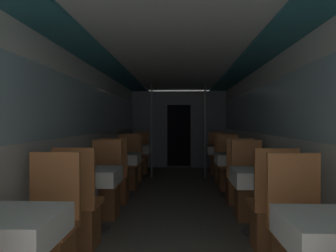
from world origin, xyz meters
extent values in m
cube|color=silver|center=(-1.31, 3.78, 1.05)|extent=(0.05, 10.36, 2.10)
cube|color=silver|center=(-1.30, 3.78, 1.44)|extent=(0.03, 9.54, 0.74)
cube|color=silver|center=(1.31, 3.78, 1.05)|extent=(0.05, 10.36, 2.10)
cube|color=silver|center=(1.30, 3.78, 1.44)|extent=(0.03, 9.54, 0.74)
cube|color=silver|center=(0.00, 3.78, 2.15)|extent=(2.63, 10.36, 0.04)
cube|color=#2D707F|center=(-1.08, 3.78, 2.11)|extent=(0.47, 9.95, 0.03)
cube|color=#2D707F|center=(1.08, 3.78, 2.11)|extent=(0.47, 9.95, 0.03)
cube|color=gray|center=(0.00, 8.09, 1.05)|extent=(2.58, 0.08, 2.10)
cube|color=black|center=(0.00, 8.04, 0.88)|extent=(0.64, 0.01, 1.68)
cube|color=#93704C|center=(-0.94, 0.93, 0.70)|extent=(0.54, 0.54, 0.02)
cube|color=white|center=(-0.94, 0.93, 0.63)|extent=(0.58, 0.58, 0.17)
cube|color=#D17A42|center=(-0.94, 1.45, 0.45)|extent=(0.40, 0.40, 0.05)
cube|color=#D17A42|center=(-0.94, 1.63, 0.74)|extent=(0.40, 0.04, 0.54)
cylinder|color=#4C4C51|center=(-0.94, 2.77, 0.01)|extent=(0.40, 0.40, 0.01)
cylinder|color=#B7B7BC|center=(-0.94, 2.77, 0.35)|extent=(0.11, 0.11, 0.68)
cube|color=#93704C|center=(-0.94, 2.77, 0.70)|extent=(0.54, 0.54, 0.02)
cube|color=white|center=(-0.94, 2.77, 0.63)|extent=(0.58, 0.58, 0.17)
cube|color=#9C5B31|center=(-0.94, 2.25, 0.21)|extent=(0.34, 0.34, 0.42)
cube|color=#D17A42|center=(-0.94, 2.25, 0.45)|extent=(0.40, 0.40, 0.05)
cube|color=#D17A42|center=(-0.94, 2.07, 0.74)|extent=(0.40, 0.04, 0.54)
cube|color=#9C5B31|center=(-0.94, 3.28, 0.21)|extent=(0.34, 0.34, 0.42)
cube|color=#D17A42|center=(-0.94, 3.28, 0.45)|extent=(0.40, 0.40, 0.05)
cube|color=#D17A42|center=(-0.94, 3.47, 0.74)|extent=(0.40, 0.04, 0.54)
cylinder|color=#4C4C51|center=(-0.94, 4.61, 0.01)|extent=(0.40, 0.40, 0.01)
cylinder|color=#B7B7BC|center=(-0.94, 4.61, 0.35)|extent=(0.11, 0.11, 0.68)
cube|color=#93704C|center=(-0.94, 4.61, 0.70)|extent=(0.54, 0.54, 0.02)
cube|color=white|center=(-0.94, 4.61, 0.63)|extent=(0.58, 0.58, 0.17)
cube|color=#9C5B31|center=(-0.94, 4.09, 0.21)|extent=(0.34, 0.34, 0.42)
cube|color=#D17A42|center=(-0.94, 4.09, 0.45)|extent=(0.40, 0.40, 0.05)
cube|color=#D17A42|center=(-0.94, 3.91, 0.74)|extent=(0.40, 0.04, 0.54)
cube|color=#9C5B31|center=(-0.94, 5.12, 0.21)|extent=(0.34, 0.34, 0.42)
cube|color=#D17A42|center=(-0.94, 5.12, 0.45)|extent=(0.40, 0.40, 0.05)
cube|color=#D17A42|center=(-0.94, 5.31, 0.74)|extent=(0.40, 0.04, 0.54)
cylinder|color=#4C4C51|center=(-0.94, 6.45, 0.01)|extent=(0.40, 0.40, 0.01)
cylinder|color=#B7B7BC|center=(-0.94, 6.45, 0.35)|extent=(0.11, 0.11, 0.68)
cube|color=#93704C|center=(-0.94, 6.45, 0.70)|extent=(0.54, 0.54, 0.02)
cube|color=white|center=(-0.94, 6.45, 0.63)|extent=(0.58, 0.58, 0.17)
cube|color=#9C5B31|center=(-0.94, 5.93, 0.21)|extent=(0.34, 0.34, 0.42)
cube|color=#D17A42|center=(-0.94, 5.93, 0.45)|extent=(0.40, 0.40, 0.05)
cube|color=#D17A42|center=(-0.94, 5.75, 0.74)|extent=(0.40, 0.04, 0.54)
cube|color=#9C5B31|center=(-0.94, 6.96, 0.21)|extent=(0.34, 0.34, 0.42)
cube|color=#D17A42|center=(-0.94, 6.96, 0.45)|extent=(0.40, 0.40, 0.05)
cube|color=#D17A42|center=(-0.94, 7.14, 0.74)|extent=(0.40, 0.04, 0.54)
cylinder|color=silver|center=(-0.61, 6.45, 1.05)|extent=(0.05, 0.05, 2.10)
cube|color=#93704C|center=(0.94, 0.93, 0.70)|extent=(0.54, 0.54, 0.02)
cube|color=white|center=(0.94, 0.93, 0.63)|extent=(0.58, 0.58, 0.17)
cube|color=#D17A42|center=(0.94, 1.45, 0.45)|extent=(0.40, 0.40, 0.05)
cube|color=#D17A42|center=(0.94, 1.63, 0.74)|extent=(0.40, 0.04, 0.54)
cylinder|color=#4C4C51|center=(0.94, 2.77, 0.01)|extent=(0.40, 0.40, 0.01)
cylinder|color=#B7B7BC|center=(0.94, 2.77, 0.35)|extent=(0.11, 0.11, 0.68)
cube|color=#93704C|center=(0.94, 2.77, 0.70)|extent=(0.54, 0.54, 0.02)
cube|color=white|center=(0.94, 2.77, 0.63)|extent=(0.58, 0.58, 0.17)
cube|color=#9C5B31|center=(0.94, 2.25, 0.21)|extent=(0.34, 0.34, 0.42)
cube|color=#D17A42|center=(0.94, 2.25, 0.45)|extent=(0.40, 0.40, 0.05)
cube|color=#D17A42|center=(0.94, 2.07, 0.74)|extent=(0.40, 0.04, 0.54)
cube|color=#9C5B31|center=(0.94, 3.28, 0.21)|extent=(0.34, 0.34, 0.42)
cube|color=#D17A42|center=(0.94, 3.28, 0.45)|extent=(0.40, 0.40, 0.05)
cube|color=#D17A42|center=(0.94, 3.47, 0.74)|extent=(0.40, 0.04, 0.54)
cylinder|color=#4C4C51|center=(0.94, 4.61, 0.01)|extent=(0.40, 0.40, 0.01)
cylinder|color=#B7B7BC|center=(0.94, 4.61, 0.35)|extent=(0.11, 0.11, 0.68)
cube|color=#93704C|center=(0.94, 4.61, 0.70)|extent=(0.54, 0.54, 0.02)
cube|color=white|center=(0.94, 4.61, 0.63)|extent=(0.58, 0.58, 0.17)
cube|color=#9C5B31|center=(0.94, 4.09, 0.21)|extent=(0.34, 0.34, 0.42)
cube|color=#D17A42|center=(0.94, 4.09, 0.45)|extent=(0.40, 0.40, 0.05)
cube|color=#D17A42|center=(0.94, 3.91, 0.74)|extent=(0.40, 0.04, 0.54)
cube|color=#9C5B31|center=(0.94, 5.12, 0.21)|extent=(0.34, 0.34, 0.42)
cube|color=#D17A42|center=(0.94, 5.12, 0.45)|extent=(0.40, 0.40, 0.05)
cube|color=#D17A42|center=(0.94, 5.31, 0.74)|extent=(0.40, 0.04, 0.54)
cylinder|color=#4C4C51|center=(0.94, 6.45, 0.01)|extent=(0.40, 0.40, 0.01)
cylinder|color=#B7B7BC|center=(0.94, 6.45, 0.35)|extent=(0.11, 0.11, 0.68)
cube|color=#93704C|center=(0.94, 6.45, 0.70)|extent=(0.54, 0.54, 0.02)
cube|color=white|center=(0.94, 6.45, 0.63)|extent=(0.58, 0.58, 0.17)
cube|color=#9C5B31|center=(0.94, 5.93, 0.21)|extent=(0.34, 0.34, 0.42)
cube|color=#D17A42|center=(0.94, 5.93, 0.45)|extent=(0.40, 0.40, 0.05)
cube|color=#D17A42|center=(0.94, 5.75, 0.74)|extent=(0.40, 0.04, 0.54)
cube|color=#9C5B31|center=(0.94, 6.96, 0.21)|extent=(0.34, 0.34, 0.42)
cube|color=#D17A42|center=(0.94, 6.96, 0.45)|extent=(0.40, 0.40, 0.05)
cube|color=#D17A42|center=(0.94, 7.14, 0.74)|extent=(0.40, 0.04, 0.54)
cylinder|color=silver|center=(0.61, 6.45, 1.05)|extent=(0.05, 0.05, 2.10)
camera|label=1|loc=(0.07, -0.95, 1.25)|focal=35.00mm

